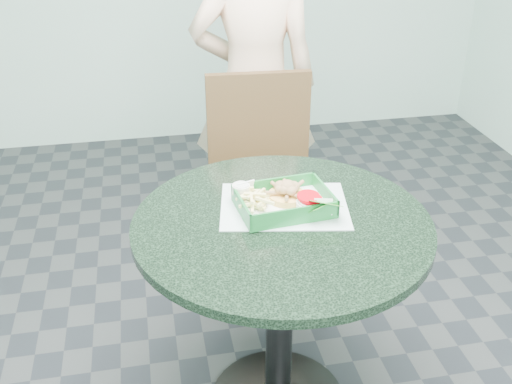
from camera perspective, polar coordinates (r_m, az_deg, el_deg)
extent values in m
cylinder|color=black|center=(2.02, 2.25, -12.14)|extent=(0.09, 0.09, 0.70)
cylinder|color=black|center=(1.81, 2.47, -3.60)|extent=(0.90, 0.90, 0.03)
cube|color=#472C1D|center=(2.58, 1.12, -0.29)|extent=(0.45, 0.45, 0.04)
cube|color=#472C1D|center=(2.65, 0.23, 6.57)|extent=(0.45, 0.04, 0.46)
cube|color=#472C1D|center=(2.51, -2.37, -7.53)|extent=(0.04, 0.04, 0.43)
cube|color=#472C1D|center=(2.59, 6.23, -6.50)|extent=(0.04, 0.04, 0.43)
cube|color=#472C1D|center=(2.83, -3.61, -2.94)|extent=(0.04, 0.04, 0.43)
cube|color=#472C1D|center=(2.90, 4.03, -2.16)|extent=(0.04, 0.04, 0.43)
imported|color=beige|center=(2.78, -0.14, 11.06)|extent=(0.68, 0.50, 1.71)
cube|color=silver|center=(1.87, 2.67, -1.84)|extent=(0.44, 0.36, 0.00)
cube|color=#187430|center=(1.85, 2.64, -2.02)|extent=(0.28, 0.20, 0.01)
cube|color=white|center=(1.84, 2.64, -1.86)|extent=(0.27, 0.19, 0.00)
cube|color=#187430|center=(1.92, 1.98, 0.17)|extent=(0.28, 0.01, 0.05)
cube|color=#187430|center=(1.75, 3.41, -2.84)|extent=(0.28, 0.01, 0.05)
cube|color=#187430|center=(1.87, 6.71, -0.86)|extent=(0.01, 0.20, 0.05)
cube|color=#187430|center=(1.81, -1.52, -1.68)|extent=(0.01, 0.20, 0.05)
cylinder|color=#E5AF54|center=(1.87, 3.05, -0.99)|extent=(0.12, 0.12, 0.02)
cylinder|color=white|center=(1.87, -1.25, -0.06)|extent=(0.06, 0.06, 0.03)
cylinder|color=white|center=(1.87, -1.25, 0.37)|extent=(0.05, 0.05, 0.00)
cylinder|color=white|center=(1.81, 5.01, -1.97)|extent=(0.08, 0.08, 0.03)
torus|color=white|center=(1.80, 5.04, -1.50)|extent=(0.08, 0.08, 0.01)
cylinder|color=red|center=(1.80, 5.05, -1.25)|extent=(0.07, 0.07, 0.01)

